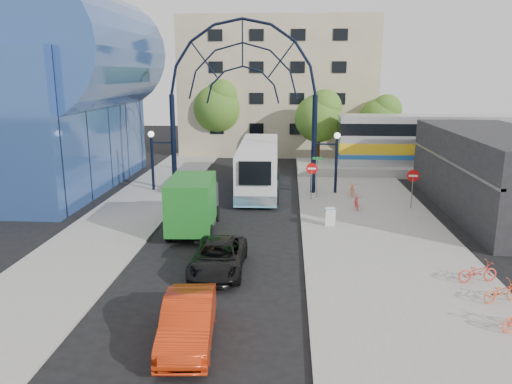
# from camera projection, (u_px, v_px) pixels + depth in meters

# --- Properties ---
(ground) EXTENTS (120.00, 120.00, 0.00)m
(ground) POSITION_uv_depth(u_px,v_px,m) (216.00, 265.00, 22.55)
(ground) COLOR black
(ground) RESTS_ON ground
(sidewalk_east) EXTENTS (8.00, 56.00, 0.12)m
(sidewalk_east) POSITION_uv_depth(u_px,v_px,m) (379.00, 239.00, 25.91)
(sidewalk_east) COLOR gray
(sidewalk_east) RESTS_ON ground
(plaza_west) EXTENTS (5.00, 50.00, 0.12)m
(plaza_west) POSITION_uv_depth(u_px,v_px,m) (119.00, 222.00, 28.77)
(plaza_west) COLOR gray
(plaza_west) RESTS_ON ground
(gateway_arch) EXTENTS (13.64, 0.44, 12.10)m
(gateway_arch) POSITION_uv_depth(u_px,v_px,m) (243.00, 71.00, 34.14)
(gateway_arch) COLOR black
(gateway_arch) RESTS_ON ground
(stop_sign) EXTENTS (0.80, 0.07, 2.50)m
(stop_sign) POSITION_uv_depth(u_px,v_px,m) (312.00, 172.00, 33.42)
(stop_sign) COLOR slate
(stop_sign) RESTS_ON sidewalk_east
(do_not_enter_sign) EXTENTS (0.76, 0.07, 2.48)m
(do_not_enter_sign) POSITION_uv_depth(u_px,v_px,m) (413.00, 180.00, 31.09)
(do_not_enter_sign) COLOR slate
(do_not_enter_sign) RESTS_ON sidewalk_east
(street_name_sign) EXTENTS (0.70, 0.70, 2.80)m
(street_name_sign) POSITION_uv_depth(u_px,v_px,m) (317.00, 168.00, 33.95)
(street_name_sign) COLOR slate
(street_name_sign) RESTS_ON sidewalk_east
(sandwich_board) EXTENTS (0.55, 0.61, 0.99)m
(sandwich_board) POSITION_uv_depth(u_px,v_px,m) (330.00, 215.00, 27.82)
(sandwich_board) COLOR white
(sandwich_board) RESTS_ON sidewalk_east
(transit_hall) EXTENTS (16.50, 18.00, 14.50)m
(transit_hall) POSITION_uv_depth(u_px,v_px,m) (36.00, 98.00, 36.51)
(transit_hall) COLOR #2E4D8E
(transit_hall) RESTS_ON ground
(commercial_block_east) EXTENTS (6.00, 16.00, 5.00)m
(commercial_block_east) POSITION_uv_depth(u_px,v_px,m) (496.00, 172.00, 30.66)
(commercial_block_east) COLOR black
(commercial_block_east) RESTS_ON ground
(apartment_block) EXTENTS (20.00, 12.10, 14.00)m
(apartment_block) POSITION_uv_depth(u_px,v_px,m) (278.00, 86.00, 54.72)
(apartment_block) COLOR tan
(apartment_block) RESTS_ON ground
(train_platform) EXTENTS (32.00, 5.00, 0.80)m
(train_platform) POSITION_uv_depth(u_px,v_px,m) (485.00, 170.00, 42.54)
(train_platform) COLOR gray
(train_platform) RESTS_ON ground
(train_car) EXTENTS (25.10, 3.05, 4.20)m
(train_car) POSITION_uv_depth(u_px,v_px,m) (488.00, 141.00, 41.95)
(train_car) COLOR #B7B7BC
(train_car) RESTS_ON train_platform
(tree_north_a) EXTENTS (4.48, 4.48, 7.00)m
(tree_north_a) POSITION_uv_depth(u_px,v_px,m) (320.00, 115.00, 46.24)
(tree_north_a) COLOR #382314
(tree_north_a) RESTS_ON ground
(tree_north_b) EXTENTS (5.12, 5.12, 8.00)m
(tree_north_b) POSITION_uv_depth(u_px,v_px,m) (219.00, 105.00, 50.60)
(tree_north_b) COLOR #382314
(tree_north_b) RESTS_ON ground
(tree_north_c) EXTENTS (4.16, 4.16, 6.50)m
(tree_north_c) POSITION_uv_depth(u_px,v_px,m) (382.00, 118.00, 47.88)
(tree_north_c) COLOR #382314
(tree_north_c) RESTS_ON ground
(city_bus) EXTENTS (3.15, 12.46, 3.40)m
(city_bus) POSITION_uv_depth(u_px,v_px,m) (259.00, 166.00, 36.87)
(city_bus) COLOR silver
(city_bus) RESTS_ON ground
(green_truck) EXTENTS (2.63, 6.22, 3.08)m
(green_truck) POSITION_uv_depth(u_px,v_px,m) (194.00, 203.00, 27.22)
(green_truck) COLOR black
(green_truck) RESTS_ON ground
(black_suv) EXTENTS (2.23, 4.82, 1.34)m
(black_suv) POSITION_uv_depth(u_px,v_px,m) (218.00, 257.00, 21.64)
(black_suv) COLOR black
(black_suv) RESTS_ON ground
(red_sedan) EXTENTS (1.97, 4.63, 1.48)m
(red_sedan) POSITION_uv_depth(u_px,v_px,m) (188.00, 321.00, 15.93)
(red_sedan) COLOR #B4280B
(red_sedan) RESTS_ON ground
(bike_near_a) EXTENTS (0.80, 1.83, 0.93)m
(bike_near_a) POSITION_uv_depth(u_px,v_px,m) (352.00, 189.00, 34.76)
(bike_near_a) COLOR orange
(bike_near_a) RESTS_ON sidewalk_east
(bike_near_b) EXTENTS (0.43, 1.50, 0.90)m
(bike_near_b) POSITION_uv_depth(u_px,v_px,m) (356.00, 202.00, 31.27)
(bike_near_b) COLOR red
(bike_near_b) RESTS_ON sidewalk_east
(bike_far_a) EXTENTS (1.78, 0.97, 0.89)m
(bike_far_a) POSITION_uv_depth(u_px,v_px,m) (478.00, 272.00, 20.34)
(bike_far_a) COLOR red
(bike_far_a) RESTS_ON sidewalk_east
(bike_far_c) EXTENTS (1.66, 1.08, 0.82)m
(bike_far_c) POSITION_uv_depth(u_px,v_px,m) (501.00, 291.00, 18.58)
(bike_far_c) COLOR #D2582A
(bike_far_c) RESTS_ON sidewalk_east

